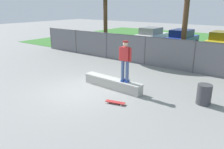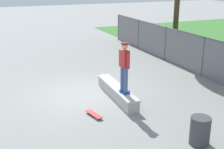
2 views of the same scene
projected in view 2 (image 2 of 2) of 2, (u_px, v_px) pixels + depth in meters
name	position (u px, v px, depth m)	size (l,w,h in m)	color
ground_plane	(80.00, 95.00, 11.89)	(80.00, 80.00, 0.00)	gray
concrete_ledge	(117.00, 92.00, 11.48)	(3.18, 0.60, 0.48)	#A8A59E
skateboarder	(124.00, 65.00, 10.43)	(0.60, 0.33, 1.84)	#2647A5
skateboard	(94.00, 114.00, 10.02)	(0.82, 0.38, 0.09)	red
chainlink_fence	(203.00, 55.00, 13.80)	(19.09, 0.07, 1.87)	#4C4C51
trash_bin	(200.00, 131.00, 8.26)	(0.56, 0.56, 0.81)	#3F3F44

